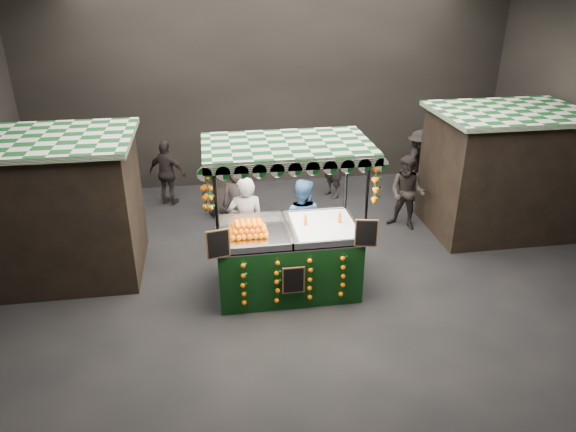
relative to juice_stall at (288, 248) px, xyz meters
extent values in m
plane|color=black|center=(0.40, 0.27, -0.83)|extent=(12.00, 12.00, 0.00)
cube|color=black|center=(0.40, 5.27, 1.67)|extent=(12.00, 0.10, 5.00)
cube|color=black|center=(0.40, -4.73, 1.67)|extent=(12.00, 0.10, 5.00)
cube|color=black|center=(-4.00, 1.27, 0.42)|extent=(2.80, 2.00, 2.50)
cube|color=#11511E|center=(-4.00, 1.27, 1.72)|extent=(3.00, 2.20, 0.10)
cube|color=black|center=(4.80, 1.77, 0.42)|extent=(2.80, 2.00, 2.50)
cube|color=#11511E|center=(4.80, 1.77, 1.72)|extent=(3.00, 2.20, 0.10)
cube|color=#0B3311|center=(-0.01, 0.04, -0.29)|extent=(2.38, 1.30, 1.08)
cube|color=#ACADB3|center=(-0.01, 0.04, 0.27)|extent=(2.38, 1.30, 0.04)
cylinder|color=black|center=(-1.17, -0.58, 0.47)|extent=(0.05, 0.05, 2.60)
cylinder|color=black|center=(1.15, -0.58, 0.47)|extent=(0.05, 0.05, 2.60)
cylinder|color=black|center=(-1.17, 0.66, 0.47)|extent=(0.05, 0.05, 2.60)
cylinder|color=black|center=(1.15, 0.66, 0.47)|extent=(0.05, 0.05, 2.60)
cube|color=#11511E|center=(-0.01, 0.04, 1.81)|extent=(2.66, 1.57, 0.09)
cube|color=silver|center=(0.64, 0.04, 0.34)|extent=(1.06, 1.17, 0.09)
cube|color=black|center=(-1.18, -0.64, 0.52)|extent=(0.37, 0.10, 0.48)
cube|color=black|center=(1.16, -0.64, 0.52)|extent=(0.37, 0.10, 0.48)
cube|color=black|center=(-0.01, -0.65, -0.24)|extent=(0.37, 0.03, 0.48)
imported|color=slate|center=(-0.64, 0.85, 0.09)|extent=(0.68, 0.45, 1.85)
imported|color=navy|center=(0.41, 0.98, 0.01)|extent=(1.01, 0.91, 1.69)
imported|color=#2A2422|center=(-0.74, 2.08, -0.05)|extent=(0.63, 0.48, 1.56)
imported|color=#2A2422|center=(2.89, 2.07, -0.02)|extent=(1.00, 0.98, 1.63)
imported|color=#282221|center=(-2.23, 4.16, -0.05)|extent=(0.99, 0.75, 1.57)
imported|color=black|center=(3.85, 3.88, -0.02)|extent=(1.11, 1.20, 1.62)
imported|color=#282221|center=(-1.01, 3.35, 0.04)|extent=(1.02, 0.92, 1.75)
imported|color=black|center=(3.88, 2.50, 0.13)|extent=(1.12, 1.88, 1.93)
imported|color=black|center=(1.74, 4.01, 0.01)|extent=(0.63, 0.73, 1.70)
camera|label=1|loc=(-1.23, -7.89, 4.37)|focal=33.20mm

